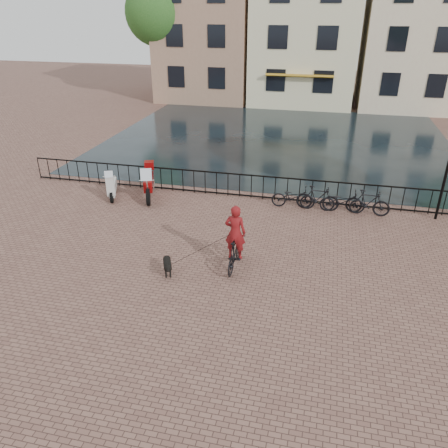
% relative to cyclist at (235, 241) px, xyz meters
% --- Properties ---
extents(ground, '(100.00, 100.00, 0.00)m').
position_rel_cyclist_xyz_m(ground, '(-0.46, -2.51, -0.93)').
color(ground, brown).
rests_on(ground, ground).
extents(canal_water, '(20.00, 20.00, 0.00)m').
position_rel_cyclist_xyz_m(canal_water, '(-0.46, 14.79, -0.93)').
color(canal_water, black).
rests_on(canal_water, ground).
extents(railing, '(20.00, 0.05, 1.02)m').
position_rel_cyclist_xyz_m(railing, '(-0.46, 5.49, -0.42)').
color(railing, black).
rests_on(railing, ground).
extents(canal_house_left, '(7.50, 9.00, 12.80)m').
position_rel_cyclist_xyz_m(canal_house_left, '(-7.96, 27.49, 5.47)').
color(canal_house_left, '#987058').
rests_on(canal_house_left, ground).
extents(canal_house_mid, '(8.00, 9.50, 11.80)m').
position_rel_cyclist_xyz_m(canal_house_mid, '(0.04, 27.49, 4.97)').
color(canal_house_mid, beige).
rests_on(canal_house_mid, ground).
extents(canal_house_right, '(7.00, 9.00, 13.30)m').
position_rel_cyclist_xyz_m(canal_house_right, '(8.04, 27.49, 5.72)').
color(canal_house_right, beige).
rests_on(canal_house_right, ground).
extents(tree_far_left, '(5.04, 5.04, 9.27)m').
position_rel_cyclist_xyz_m(tree_far_left, '(-11.46, 24.49, 5.80)').
color(tree_far_left, black).
rests_on(tree_far_left, ground).
extents(cyclist, '(0.78, 1.80, 2.44)m').
position_rel_cyclist_xyz_m(cyclist, '(0.00, 0.00, 0.00)').
color(cyclist, black).
rests_on(cyclist, ground).
extents(dog, '(0.59, 0.89, 0.57)m').
position_rel_cyclist_xyz_m(dog, '(-1.89, -0.84, -0.64)').
color(dog, black).
rests_on(dog, ground).
extents(motorcycle, '(1.25, 2.34, 1.63)m').
position_rel_cyclist_xyz_m(motorcycle, '(-4.66, 4.62, -0.11)').
color(motorcycle, maroon).
rests_on(motorcycle, ground).
extents(scooter, '(0.99, 1.59, 1.43)m').
position_rel_cyclist_xyz_m(scooter, '(-6.17, 4.24, -0.21)').
color(scooter, beige).
rests_on(scooter, ground).
extents(parked_bike_0, '(1.73, 0.65, 0.90)m').
position_rel_cyclist_xyz_m(parked_bike_0, '(1.34, 4.89, -0.47)').
color(parked_bike_0, black).
rests_on(parked_bike_0, ground).
extents(parked_bike_1, '(1.68, 0.54, 1.00)m').
position_rel_cyclist_xyz_m(parked_bike_1, '(2.29, 4.89, -0.43)').
color(parked_bike_1, black).
rests_on(parked_bike_1, ground).
extents(parked_bike_2, '(1.73, 0.64, 0.90)m').
position_rel_cyclist_xyz_m(parked_bike_2, '(3.24, 4.89, -0.47)').
color(parked_bike_2, black).
rests_on(parked_bike_2, ground).
extents(parked_bike_3, '(1.71, 0.67, 1.00)m').
position_rel_cyclist_xyz_m(parked_bike_3, '(4.19, 4.89, -0.43)').
color(parked_bike_3, black).
rests_on(parked_bike_3, ground).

